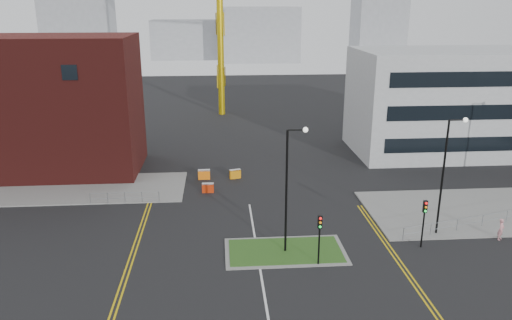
# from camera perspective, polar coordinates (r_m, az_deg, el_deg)

# --- Properties ---
(pavement_left) EXTENTS (28.00, 8.00, 0.12)m
(pavement_left) POSITION_cam_1_polar(r_m,az_deg,el_deg) (51.91, -23.79, -3.14)
(pavement_left) COLOR slate
(pavement_left) RESTS_ON ground
(pavement_right) EXTENTS (24.00, 10.00, 0.12)m
(pavement_right) POSITION_cam_1_polar(r_m,az_deg,el_deg) (48.19, 26.71, -5.10)
(pavement_right) COLOR slate
(pavement_right) RESTS_ON ground
(island_kerb) EXTENTS (8.60, 4.60, 0.08)m
(island_kerb) POSITION_cam_1_polar(r_m,az_deg,el_deg) (36.38, 3.36, -10.39)
(island_kerb) COLOR slate
(island_kerb) RESTS_ON ground
(grass_island) EXTENTS (8.00, 4.00, 0.12)m
(grass_island) POSITION_cam_1_polar(r_m,az_deg,el_deg) (36.37, 3.36, -10.36)
(grass_island) COLOR #23501A
(grass_island) RESTS_ON ground
(brick_building) EXTENTS (24.20, 10.07, 14.24)m
(brick_building) POSITION_cam_1_polar(r_m,az_deg,el_deg) (56.65, -25.56, 5.43)
(brick_building) COLOR #4C1513
(brick_building) RESTS_ON ground
(office_block) EXTENTS (25.00, 12.20, 12.00)m
(office_block) POSITION_cam_1_polar(r_m,az_deg,el_deg) (63.66, 22.49, 6.19)
(office_block) COLOR #A8AAAC
(office_block) RESTS_ON ground
(streetlamp_island) EXTENTS (1.46, 0.36, 9.18)m
(streetlamp_island) POSITION_cam_1_polar(r_m,az_deg,el_deg) (34.23, 3.88, -2.39)
(streetlamp_island) COLOR black
(streetlamp_island) RESTS_ON ground
(streetlamp_right_near) EXTENTS (1.46, 0.36, 9.18)m
(streetlamp_right_near) POSITION_cam_1_polar(r_m,az_deg,el_deg) (39.51, 20.95, -0.80)
(streetlamp_right_near) COLOR black
(streetlamp_right_near) RESTS_ON ground
(traffic_light_island) EXTENTS (0.28, 0.33, 3.65)m
(traffic_light_island) POSITION_cam_1_polar(r_m,az_deg,el_deg) (33.79, 7.28, -8.01)
(traffic_light_island) COLOR black
(traffic_light_island) RESTS_ON ground
(traffic_light_right) EXTENTS (0.28, 0.33, 3.65)m
(traffic_light_right) POSITION_cam_1_polar(r_m,az_deg,el_deg) (37.86, 18.69, -5.95)
(traffic_light_right) COLOR black
(traffic_light_right) RESTS_ON ground
(railing_left) EXTENTS (6.05, 0.05, 1.10)m
(railing_left) POSITION_cam_1_polar(r_m,az_deg,el_deg) (45.70, -14.78, -4.00)
(railing_left) COLOR gray
(railing_left) RESTS_ON ground
(railing_right) EXTENTS (19.05, 5.05, 1.10)m
(railing_right) POSITION_cam_1_polar(r_m,az_deg,el_deg) (45.21, 26.78, -5.56)
(railing_right) COLOR gray
(railing_right) RESTS_ON ground
(centre_line) EXTENTS (0.15, 30.00, 0.01)m
(centre_line) POSITION_cam_1_polar(r_m,az_deg,el_deg) (31.06, 1.07, -15.76)
(centre_line) COLOR silver
(centre_line) RESTS_ON ground
(yellow_left_a) EXTENTS (0.12, 24.00, 0.01)m
(yellow_left_a) POSITION_cam_1_polar(r_m,az_deg,el_deg) (38.44, -13.77, -9.35)
(yellow_left_a) COLOR gold
(yellow_left_a) RESTS_ON ground
(yellow_left_b) EXTENTS (0.12, 24.00, 0.01)m
(yellow_left_b) POSITION_cam_1_polar(r_m,az_deg,el_deg) (38.39, -13.32, -9.35)
(yellow_left_b) COLOR gold
(yellow_left_b) RESTS_ON ground
(yellow_right_a) EXTENTS (0.12, 20.00, 0.01)m
(yellow_right_a) POSITION_cam_1_polar(r_m,az_deg,el_deg) (36.41, 15.80, -11.12)
(yellow_right_a) COLOR gold
(yellow_right_a) RESTS_ON ground
(yellow_right_b) EXTENTS (0.12, 20.00, 0.01)m
(yellow_right_b) POSITION_cam_1_polar(r_m,az_deg,el_deg) (36.51, 16.25, -11.07)
(yellow_right_b) COLOR gold
(yellow_right_b) RESTS_ON ground
(skyline_a) EXTENTS (18.00, 12.00, 22.00)m
(skyline_a) POSITION_cam_1_polar(r_m,az_deg,el_deg) (148.77, -19.58, 14.21)
(skyline_a) COLOR gray
(skyline_a) RESTS_ON ground
(skyline_b) EXTENTS (24.00, 12.00, 16.00)m
(skyline_b) POSITION_cam_1_polar(r_m,az_deg,el_deg) (154.62, 0.30, 14.15)
(skyline_b) COLOR gray
(skyline_b) RESTS_ON ground
(skyline_c) EXTENTS (14.00, 12.00, 28.00)m
(skyline_c) POSITION_cam_1_polar(r_m,az_deg,el_deg) (156.28, 13.88, 15.90)
(skyline_c) COLOR gray
(skyline_c) RESTS_ON ground
(skyline_d) EXTENTS (30.00, 12.00, 12.00)m
(skyline_d) POSITION_cam_1_polar(r_m,az_deg,el_deg) (164.31, -6.45, 13.54)
(skyline_d) COLOR gray
(skyline_d) RESTS_ON ground
(pedestrian) EXTENTS (0.72, 0.70, 1.67)m
(pedestrian) POSITION_cam_1_polar(r_m,az_deg,el_deg) (42.00, 26.21, -7.11)
(pedestrian) COLOR pink
(pedestrian) RESTS_ON ground
(barrier_left) EXTENTS (1.20, 0.42, 1.01)m
(barrier_left) POSITION_cam_1_polar(r_m,az_deg,el_deg) (50.63, -5.96, -1.61)
(barrier_left) COLOR orange
(barrier_left) RESTS_ON ground
(barrier_mid) EXTENTS (1.11, 0.41, 0.92)m
(barrier_mid) POSITION_cam_1_polar(r_m,az_deg,el_deg) (47.11, -5.52, -3.14)
(barrier_mid) COLOR red
(barrier_mid) RESTS_ON ground
(barrier_right) EXTENTS (1.18, 0.67, 0.95)m
(barrier_right) POSITION_cam_1_polar(r_m,az_deg,el_deg) (50.64, -2.40, -1.56)
(barrier_right) COLOR orange
(barrier_right) RESTS_ON ground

